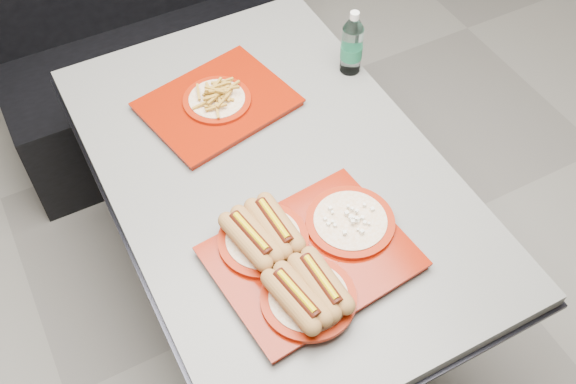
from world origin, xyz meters
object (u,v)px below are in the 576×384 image
tray_far (217,101)px  tray_near (304,255)px  booth_bench (155,45)px  water_bottle (352,46)px  diner_table (275,204)px

tray_far → tray_near: bearing=-93.4°
booth_bench → tray_far: booth_bench is taller
tray_near → tray_far: tray_near is taller
tray_far → water_bottle: 0.45m
diner_table → booth_bench: bearing=90.0°
booth_bench → tray_far: bearing=-92.9°
booth_bench → tray_near: bearing=-93.1°
diner_table → booth_bench: 1.11m
diner_table → water_bottle: 0.55m
diner_table → water_bottle: size_ratio=6.43×
tray_near → tray_far: (0.04, 0.62, -0.01)m
diner_table → booth_bench: size_ratio=1.05×
booth_bench → diner_table: bearing=-90.0°
tray_far → water_bottle: water_bottle is taller
tray_far → booth_bench: bearing=87.1°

